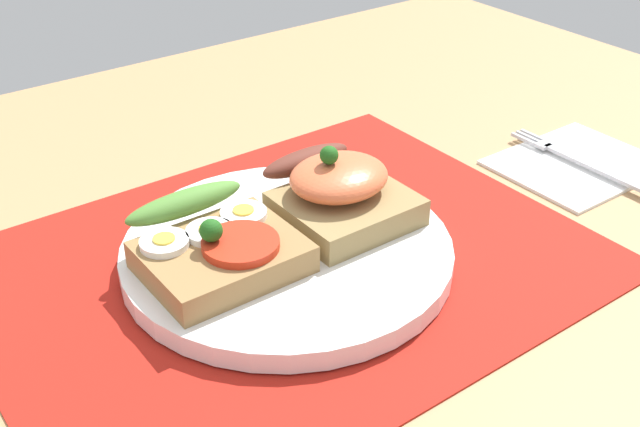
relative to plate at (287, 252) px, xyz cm
name	(u,v)px	position (x,y,z in cm)	size (l,w,h in cm)	color
ground_plane	(288,282)	(0.00, 0.00, -2.67)	(120.00, 90.00, 3.20)	#AD8255
placemat	(287,263)	(0.00, 0.00, -0.92)	(43.84, 34.26, 0.30)	#A41B12
plate	(287,252)	(0.00, 0.00, 0.00)	(24.29, 24.29, 1.55)	white
sandwich_egg_tomato	(214,244)	(-5.36, 1.08, 2.29)	(10.53, 9.98, 4.25)	olive
sandwich_salmon	(337,190)	(5.39, 1.05, 3.00)	(9.46, 10.03, 6.12)	olive
napkin	(577,163)	(30.03, -2.71, -0.77)	(13.98, 11.37, 0.60)	white
fork	(575,159)	(29.76, -2.63, -0.31)	(1.62, 14.91, 0.32)	#B7B7BC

